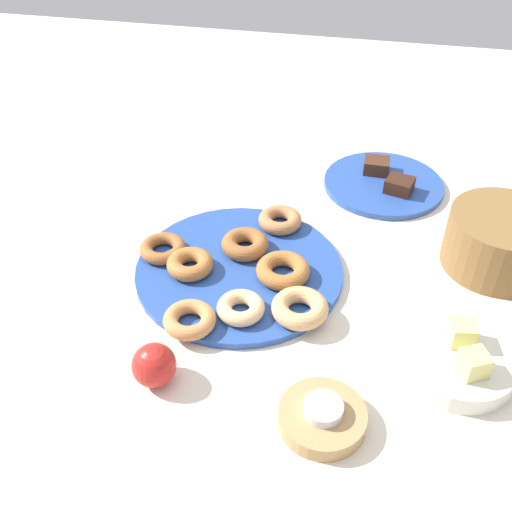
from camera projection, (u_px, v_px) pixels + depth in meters
ground_plane at (239, 273)px, 1.06m from camera, size 2.40×2.40×0.00m
donut_plate at (239, 270)px, 1.05m from camera, size 0.36×0.36×0.01m
donut_0 at (245, 244)px, 1.08m from camera, size 0.10×0.10×0.03m
donut_1 at (241, 308)px, 0.95m from camera, size 0.09×0.09×0.02m
donut_2 at (190, 264)px, 1.03m from camera, size 0.08×0.08×0.03m
donut_3 at (280, 220)px, 1.13m from camera, size 0.11×0.11×0.03m
donut_4 at (300, 308)px, 0.95m from camera, size 0.12×0.12×0.03m
donut_5 at (283, 270)px, 1.02m from camera, size 0.12×0.12×0.03m
donut_6 at (163, 248)px, 1.07m from camera, size 0.11×0.11×0.02m
donut_7 at (190, 320)px, 0.93m from camera, size 0.10×0.10×0.02m
cake_plate at (383, 184)px, 1.27m from camera, size 0.25×0.25×0.01m
brownie_near at (377, 166)px, 1.28m from camera, size 0.05×0.05×0.03m
brownie_far at (399, 185)px, 1.22m from camera, size 0.06×0.06×0.03m
candle_holder at (322, 418)px, 0.81m from camera, size 0.12×0.12×0.02m
tealight at (323, 409)px, 0.79m from camera, size 0.05×0.05×0.01m
basket at (500, 241)px, 1.04m from camera, size 0.26×0.26×0.10m
fruit_bowl at (458, 363)px, 0.88m from camera, size 0.16×0.16×0.03m
melon_chunk_left at (462, 333)px, 0.88m from camera, size 0.04×0.04×0.04m
melon_chunk_right at (474, 364)px, 0.83m from camera, size 0.05×0.05×0.04m
apple at (154, 365)px, 0.85m from camera, size 0.06×0.06×0.06m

